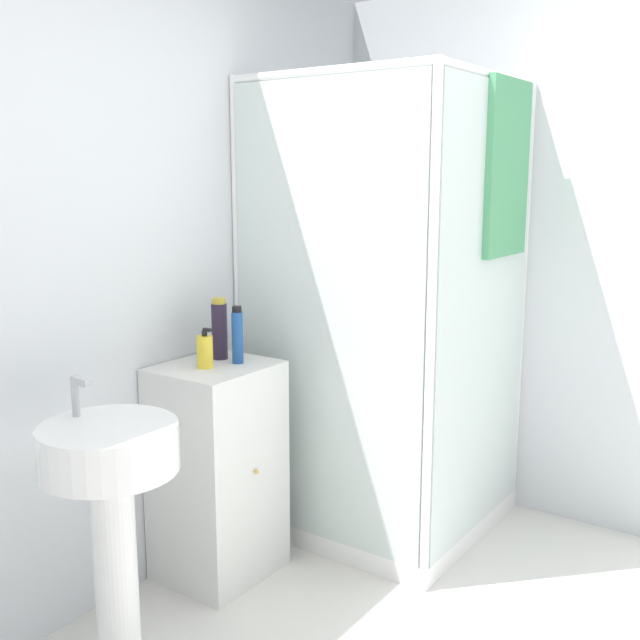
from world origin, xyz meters
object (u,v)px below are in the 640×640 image
object	(u,v)px
soap_dispenser	(205,351)
shampoo_bottle_tall_black	(219,329)
sink	(111,492)
shampoo_bottle_blue	(237,336)

from	to	relation	value
soap_dispenser	shampoo_bottle_tall_black	bearing A→B (deg)	20.20
sink	shampoo_bottle_blue	world-z (taller)	shampoo_bottle_blue
shampoo_bottle_tall_black	shampoo_bottle_blue	bearing A→B (deg)	-97.58
sink	soap_dispenser	world-z (taller)	soap_dispenser
shampoo_bottle_blue	soap_dispenser	bearing A→B (deg)	156.19
shampoo_bottle_tall_black	sink	bearing A→B (deg)	-161.89
soap_dispenser	shampoo_bottle_tall_black	xyz separation A→B (m)	(0.14, 0.05, 0.06)
sink	soap_dispenser	size ratio (longest dim) A/B	6.32
soap_dispenser	shampoo_bottle_blue	size ratio (longest dim) A/B	0.69
sink	shampoo_bottle_tall_black	xyz separation A→B (m)	(0.79, 0.26, 0.36)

